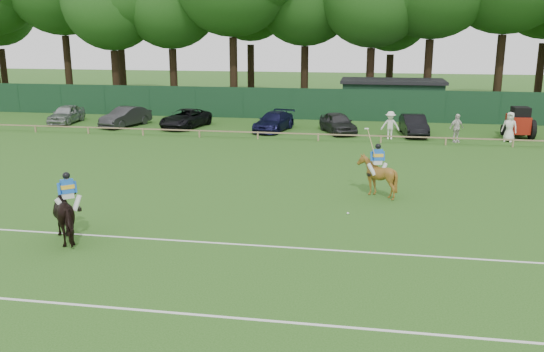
% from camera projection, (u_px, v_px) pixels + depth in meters
% --- Properties ---
extents(ground, '(160.00, 160.00, 0.00)m').
position_uv_depth(ground, '(244.00, 234.00, 20.35)').
color(ground, '#1E4C14').
rests_on(ground, ground).
extents(horse_dark, '(2.24, 2.35, 1.89)m').
position_uv_depth(horse_dark, '(70.00, 214.00, 19.61)').
color(horse_dark, black).
rests_on(horse_dark, ground).
extents(horse_chestnut, '(1.80, 1.93, 1.78)m').
position_uv_depth(horse_chestnut, '(377.00, 176.00, 24.85)').
color(horse_chestnut, brown).
rests_on(horse_chestnut, ground).
extents(sedan_silver, '(1.96, 4.23, 1.40)m').
position_uv_depth(sedan_silver, '(66.00, 114.00, 44.36)').
color(sedan_silver, '#9B9FA0').
rests_on(sedan_silver, ground).
extents(sedan_grey, '(2.76, 4.61, 1.43)m').
position_uv_depth(sedan_grey, '(126.00, 117.00, 42.89)').
color(sedan_grey, '#28282A').
rests_on(sedan_grey, ground).
extents(suv_black, '(3.19, 5.16, 1.33)m').
position_uv_depth(suv_black, '(185.00, 119.00, 42.37)').
color(suv_black, black).
rests_on(suv_black, ground).
extents(sedan_navy, '(2.78, 4.87, 1.33)m').
position_uv_depth(sedan_navy, '(274.00, 122.00, 40.99)').
color(sedan_navy, '#111136').
rests_on(sedan_navy, ground).
extents(hatch_grey, '(3.19, 4.52, 1.43)m').
position_uv_depth(hatch_grey, '(338.00, 123.00, 40.13)').
color(hatch_grey, '#2C2C2F').
rests_on(hatch_grey, ground).
extents(estate_black, '(1.89, 4.36, 1.39)m').
position_uv_depth(estate_black, '(414.00, 125.00, 39.22)').
color(estate_black, black).
rests_on(estate_black, ground).
extents(spectator_left, '(1.22, 0.74, 1.84)m').
position_uv_depth(spectator_left, '(390.00, 125.00, 37.81)').
color(spectator_left, silver).
rests_on(spectator_left, ground).
extents(spectator_mid, '(1.14, 0.97, 1.83)m').
position_uv_depth(spectator_mid, '(456.00, 128.00, 36.76)').
color(spectator_mid, silver).
rests_on(spectator_mid, ground).
extents(spectator_right, '(1.11, 0.96, 1.92)m').
position_uv_depth(spectator_right, '(510.00, 127.00, 36.93)').
color(spectator_right, white).
rests_on(spectator_right, ground).
extents(rider_dark, '(0.80, 0.73, 1.41)m').
position_uv_depth(rider_dark, '(68.00, 191.00, 19.40)').
color(rider_dark, silver).
rests_on(rider_dark, ground).
extents(rider_chestnut, '(0.97, 0.50, 2.05)m').
position_uv_depth(rider_chestnut, '(378.00, 158.00, 24.65)').
color(rider_chestnut, silver).
rests_on(rider_chestnut, ground).
extents(polo_ball, '(0.09, 0.09, 0.09)m').
position_uv_depth(polo_ball, '(348.00, 213.00, 22.53)').
color(polo_ball, silver).
rests_on(polo_ball, ground).
extents(pitch_lines, '(60.00, 5.10, 0.01)m').
position_uv_depth(pitch_lines, '(219.00, 274.00, 17.00)').
color(pitch_lines, silver).
rests_on(pitch_lines, ground).
extents(pitch_rail, '(62.10, 0.10, 0.50)m').
position_uv_depth(pitch_rail, '(303.00, 134.00, 37.43)').
color(pitch_rail, '#997F5B').
rests_on(pitch_rail, ground).
extents(perimeter_fence, '(92.08, 0.08, 2.50)m').
position_uv_depth(perimeter_fence, '(316.00, 104.00, 45.83)').
color(perimeter_fence, '#14351E').
rests_on(perimeter_fence, ground).
extents(utility_shed, '(8.40, 4.40, 3.04)m').
position_uv_depth(utility_shed, '(392.00, 98.00, 47.65)').
color(utility_shed, '#14331E').
rests_on(utility_shed, ground).
extents(tree_row, '(96.00, 12.00, 21.00)m').
position_uv_depth(tree_row, '(346.00, 107.00, 53.45)').
color(tree_row, '#26561C').
rests_on(tree_row, ground).
extents(tractor, '(1.79, 2.55, 2.09)m').
position_uv_depth(tractor, '(519.00, 123.00, 38.23)').
color(tractor, maroon).
rests_on(tractor, ground).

